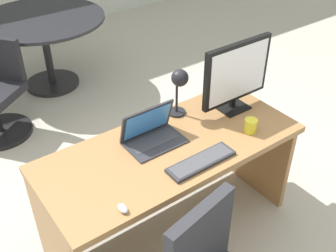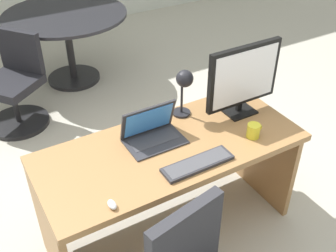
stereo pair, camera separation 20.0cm
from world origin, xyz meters
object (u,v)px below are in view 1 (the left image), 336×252
Objects in this scene: desk at (167,168)px; meeting_table at (44,35)px; laptop at (150,130)px; desk_lamp at (179,83)px; coffee_mug at (251,126)px; monitor at (237,74)px; keyboard at (201,161)px; mouse at (123,208)px.

desk is 1.26× the size of meeting_table.
desk_lamp reaches higher than laptop.
desk is 0.58m from coffee_mug.
desk is 0.54m from desk_lamp.
monitor reaches higher than keyboard.
laptop reaches higher than coffee_mug.
monitor is at bearing -3.76° from laptop.
keyboard is 5.99× the size of mouse.
desk is 2.38m from meeting_table.
keyboard is at bearing 5.19° from mouse.
desk is at bearing 97.94° from keyboard.
desk is at bearing -93.83° from meeting_table.
desk_lamp is 2.22m from meeting_table.
desk_lamp is at bearing 39.10° from desk.
laptop is at bearing -159.56° from desk_lamp.
mouse is 0.99m from coffee_mug.
meeting_table is at bearing 84.37° from laptop.
monitor is 2.41m from meeting_table.
monitor is 0.38m from desk_lamp.
mouse is (-0.54, -0.05, 0.00)m from keyboard.
monitor reaches higher than desk_lamp.
laptop is 0.37m from keyboard.
desk is 4.83× the size of desk_lamp.
coffee_mug is (0.98, 0.10, 0.03)m from mouse.
laptop is 0.36m from desk_lamp.
keyboard is (0.11, -0.35, -0.06)m from laptop.
coffee_mug is (0.48, -0.22, 0.25)m from desk.
coffee_mug is (0.24, -0.41, -0.19)m from desk_lamp.
coffee_mug is 0.08× the size of meeting_table.
coffee_mug is at bearing 5.87° from mouse.
monitor reaches higher than mouse.
keyboard is 4.01× the size of coffee_mug.
coffee_mug is at bearing -28.77° from laptop.
monitor is 1.16m from mouse.
coffee_mug is at bearing -111.09° from monitor.
mouse is 0.21× the size of desk_lamp.
monitor is at bearing 68.91° from coffee_mug.
desk_lamp is (0.23, 0.19, 0.45)m from desk.
laptop is 2.31m from meeting_table.
mouse is at bearing -137.49° from laptop.
desk_lamp is (0.74, 0.51, 0.22)m from mouse.
desk is at bearing -49.07° from laptop.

